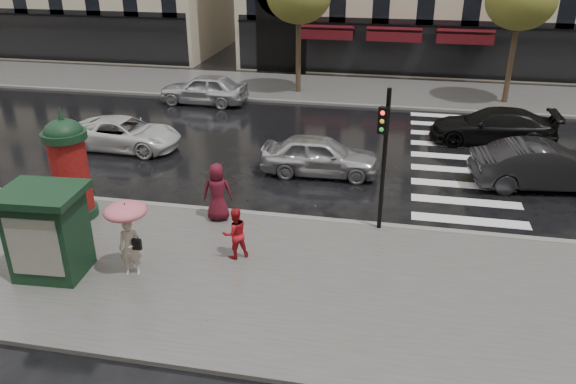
% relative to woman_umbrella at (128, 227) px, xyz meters
% --- Properties ---
extents(ground, '(160.00, 160.00, 0.00)m').
position_rel_woman_umbrella_xyz_m(ground, '(2.93, 0.97, -1.49)').
color(ground, black).
rests_on(ground, ground).
extents(near_sidewalk, '(90.00, 7.00, 0.12)m').
position_rel_woman_umbrella_xyz_m(near_sidewalk, '(2.93, 0.47, -1.43)').
color(near_sidewalk, '#474744').
rests_on(near_sidewalk, ground).
extents(far_sidewalk, '(90.00, 6.00, 0.12)m').
position_rel_woman_umbrella_xyz_m(far_sidewalk, '(2.93, 19.97, -1.43)').
color(far_sidewalk, '#474744').
rests_on(far_sidewalk, ground).
extents(near_kerb, '(90.00, 0.25, 0.14)m').
position_rel_woman_umbrella_xyz_m(near_kerb, '(2.93, 3.97, -1.42)').
color(near_kerb, slate).
rests_on(near_kerb, ground).
extents(far_kerb, '(90.00, 0.25, 0.14)m').
position_rel_woman_umbrella_xyz_m(far_kerb, '(2.93, 16.97, -1.42)').
color(far_kerb, slate).
rests_on(far_kerb, ground).
extents(zebra_crossing, '(3.60, 11.75, 0.01)m').
position_rel_woman_umbrella_xyz_m(zebra_crossing, '(8.93, 10.57, -1.48)').
color(zebra_crossing, silver).
rests_on(zebra_crossing, ground).
extents(tree_far_right, '(3.40, 3.40, 6.64)m').
position_rel_woman_umbrella_xyz_m(tree_far_right, '(11.93, 18.97, 3.68)').
color(tree_far_right, '#38281C').
rests_on(tree_far_right, ground).
extents(woman_umbrella, '(1.08, 1.08, 2.07)m').
position_rel_woman_umbrella_xyz_m(woman_umbrella, '(0.00, 0.00, 0.00)').
color(woman_umbrella, '#BBAD9A').
rests_on(woman_umbrella, near_sidewalk).
extents(woman_red, '(0.90, 0.86, 1.46)m').
position_rel_woman_umbrella_xyz_m(woman_red, '(2.39, 1.32, -0.64)').
color(woman_red, red).
rests_on(woman_red, near_sidewalk).
extents(man_burgundy, '(0.99, 0.75, 1.82)m').
position_rel_woman_umbrella_xyz_m(man_burgundy, '(1.25, 3.37, -0.45)').
color(man_burgundy, '#4D0F1B').
rests_on(man_burgundy, near_sidewalk).
extents(morris_column, '(1.32, 1.32, 3.54)m').
position_rel_woman_umbrella_xyz_m(morris_column, '(-3.17, 2.74, 0.33)').
color(morris_column, black).
rests_on(morris_column, near_sidewalk).
extents(traffic_light, '(0.32, 0.42, 4.27)m').
position_rel_woman_umbrella_xyz_m(traffic_light, '(6.12, 3.70, 1.22)').
color(traffic_light, black).
rests_on(traffic_light, near_sidewalk).
extents(newsstand, '(2.06, 1.78, 2.36)m').
position_rel_woman_umbrella_xyz_m(newsstand, '(-2.03, -0.34, -0.15)').
color(newsstand, black).
rests_on(newsstand, near_sidewalk).
extents(car_silver, '(4.37, 1.86, 1.47)m').
position_rel_woman_umbrella_xyz_m(car_silver, '(3.77, 7.81, -0.75)').
color(car_silver, '#B6B6BB').
rests_on(car_silver, ground).
extents(car_darkgrey, '(5.09, 2.36, 1.62)m').
position_rel_woman_umbrella_xyz_m(car_darkgrey, '(11.61, 8.11, -0.68)').
color(car_darkgrey, black).
rests_on(car_darkgrey, ground).
extents(car_white, '(4.75, 2.32, 1.30)m').
position_rel_woman_umbrella_xyz_m(car_white, '(-4.55, 8.90, -0.84)').
color(car_white, silver).
rests_on(car_white, ground).
extents(car_black, '(5.16, 2.12, 1.49)m').
position_rel_woman_umbrella_xyz_m(car_black, '(10.45, 12.56, -0.74)').
color(car_black, black).
rests_on(car_black, ground).
extents(car_far_silver, '(4.63, 1.99, 1.56)m').
position_rel_woman_umbrella_xyz_m(car_far_silver, '(-3.53, 15.97, -0.71)').
color(car_far_silver, silver).
rests_on(car_far_silver, ground).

